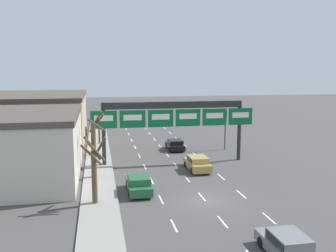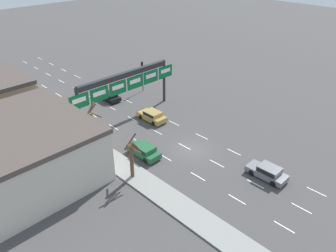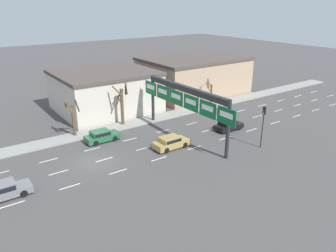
# 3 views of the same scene
# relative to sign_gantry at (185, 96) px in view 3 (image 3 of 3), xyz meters

# --- Properties ---
(ground_plane) EXTENTS (220.00, 220.00, 0.00)m
(ground_plane) POSITION_rel_sign_gantry_xyz_m (-0.00, -12.09, -5.36)
(ground_plane) COLOR #474444
(sidewalk_left) EXTENTS (2.80, 110.00, 0.15)m
(sidewalk_left) POSITION_rel_sign_gantry_xyz_m (-8.00, -12.09, -5.28)
(sidewalk_left) COLOR gray
(sidewalk_left) RESTS_ON ground_plane
(lane_dashes) EXTENTS (6.72, 67.00, 0.01)m
(lane_dashes) POSITION_rel_sign_gantry_xyz_m (-0.00, 1.41, -5.35)
(lane_dashes) COLOR white
(lane_dashes) RESTS_ON ground_plane
(sign_gantry) EXTENTS (17.41, 0.70, 6.63)m
(sign_gantry) POSITION_rel_sign_gantry_xyz_m (0.00, 0.00, 0.00)
(sign_gantry) COLOR #232628
(sign_gantry) RESTS_ON ground_plane
(building_near) EXTENTS (13.09, 14.49, 6.20)m
(building_near) POSITION_rel_sign_gantry_xyz_m (-16.22, -3.15, -2.25)
(building_near) COLOR beige
(building_near) RESTS_ON ground_plane
(building_far) EXTENTS (12.90, 18.32, 6.72)m
(building_far) POSITION_rel_sign_gantry_xyz_m (-16.12, 14.68, -1.99)
(building_far) COLOR tan
(building_far) RESTS_ON ground_plane
(car_black) EXTENTS (1.88, 3.96, 1.32)m
(car_black) POSITION_rel_sign_gantry_xyz_m (1.46, 6.32, -4.65)
(car_black) COLOR black
(car_black) RESTS_ON ground_plane
(car_grey) EXTENTS (1.87, 4.28, 1.43)m
(car_grey) POSITION_rel_sign_gantry_xyz_m (1.79, -21.36, -4.59)
(car_grey) COLOR slate
(car_grey) RESTS_ON ground_plane
(car_gold) EXTENTS (1.92, 4.41, 1.44)m
(car_gold) POSITION_rel_sign_gantry_xyz_m (1.72, -3.34, -4.59)
(car_gold) COLOR #A88947
(car_gold) RESTS_ON ground_plane
(car_green) EXTENTS (1.88, 4.20, 1.43)m
(car_green) POSITION_rel_sign_gantry_xyz_m (-4.81, -9.15, -4.60)
(car_green) COLOR #235B38
(car_green) RESTS_ON ground_plane
(traffic_light_near_gantry) EXTENTS (0.30, 0.35, 5.00)m
(traffic_light_near_gantry) POSITION_rel_sign_gantry_xyz_m (7.67, 5.43, -1.81)
(traffic_light_near_gantry) COLOR black
(traffic_light_near_gantry) RESTS_ON ground_plane
(tree_bare_closest) EXTENTS (1.95, 1.97, 4.95)m
(tree_bare_closest) POSITION_rel_sign_gantry_xyz_m (-8.28, -11.31, -2.69)
(tree_bare_closest) COLOR brown
(tree_bare_closest) RESTS_ON sidewalk_left
(tree_bare_second) EXTENTS (1.91, 1.16, 4.54)m
(tree_bare_second) POSITION_rel_sign_gantry_xyz_m (-7.85, 11.42, -2.94)
(tree_bare_second) COLOR brown
(tree_bare_second) RESTS_ON sidewalk_left
(tree_bare_third) EXTENTS (2.15, 2.31, 6.10)m
(tree_bare_third) POSITION_rel_sign_gantry_xyz_m (-8.38, -4.32, -2.12)
(tree_bare_third) COLOR brown
(tree_bare_third) RESTS_ON sidewalk_left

